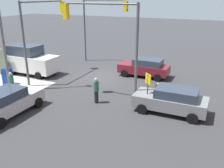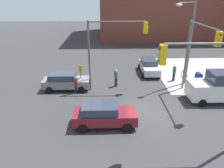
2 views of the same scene
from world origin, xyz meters
TOP-DOWN VIEW (x-y plane):
  - ground_plane at (0.00, 0.00)m, footprint 120.00×120.00m
  - sidewalk_corner at (9.00, 9.00)m, footprint 12.00×12.00m
  - traffic_signal_nw_corner at (-2.45, 4.50)m, footprint 5.39×0.36m
  - traffic_signal_se_corner at (2.60, -4.50)m, footprint 5.03×0.36m
  - traffic_signal_ne_corner at (4.50, 2.39)m, footprint 0.36×5.54m
  - street_lamp_corner at (4.90, 5.58)m, footprint 2.33×1.68m
  - warning_sign_two_way at (-5.40, 4.79)m, footprint 0.48×0.48m
  - mailbox_blue at (6.20, 5.00)m, footprint 0.56×0.64m
  - sedan_gray at (-6.88, 4.60)m, footprint 4.39×2.02m
  - sedan_maroon at (-3.17, -1.74)m, footprint 4.40×2.02m
  - hatchback_silver at (2.01, 9.00)m, footprint 2.02×4.49m
  - van_white_delivery at (6.86, 1.80)m, footprint 5.40×2.32m
  - pedestrian_crossing at (-2.00, 5.20)m, footprint 0.36×0.36m
  - pedestrian_waiting at (4.20, 6.50)m, footprint 0.36×0.36m
  - pedestrian_walking_north at (-5.80, 3.80)m, footprint 0.36×0.36m
  - bicycle_leaning_on_fence at (5.60, 7.20)m, footprint 0.05×1.75m

SIDE VIEW (x-z plane):
  - ground_plane at x=0.00m, z-range 0.00..0.00m
  - sidewalk_corner at x=9.00m, z-range 0.00..0.01m
  - bicycle_leaning_on_fence at x=5.60m, z-range -0.14..0.83m
  - mailbox_blue at x=6.20m, z-range 0.05..1.48m
  - pedestrian_walking_north at x=-5.80m, z-range 0.02..1.58m
  - sedan_gray at x=-6.88m, z-range 0.03..1.65m
  - sedan_maroon at x=-3.17m, z-range 0.03..1.65m
  - hatchback_silver at x=2.01m, z-range 0.03..1.65m
  - pedestrian_waiting at x=4.20m, z-range 0.04..1.76m
  - pedestrian_crossing at x=-2.00m, z-range 0.04..1.81m
  - van_white_delivery at x=6.86m, z-range -0.03..2.59m
  - warning_sign_two_way at x=-5.40m, z-range 0.44..2.84m
  - traffic_signal_se_corner at x=2.60m, z-range 1.35..7.85m
  - traffic_signal_nw_corner at x=-2.45m, z-range 1.38..7.88m
  - traffic_signal_ne_corner at x=4.50m, z-range 1.38..7.88m
  - street_lamp_corner at x=4.90m, z-range 0.70..8.70m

